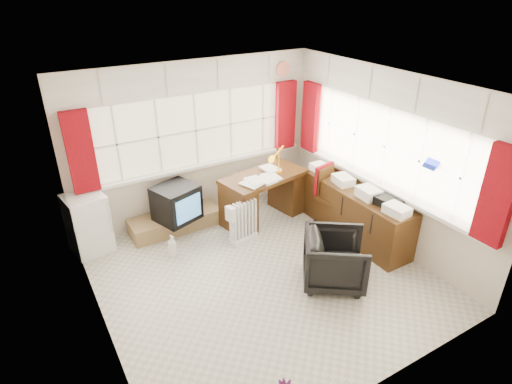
{
  "coord_description": "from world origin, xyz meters",
  "views": [
    {
      "loc": [
        -2.39,
        -3.87,
        3.57
      ],
      "look_at": [
        0.22,
        0.55,
        0.96
      ],
      "focal_mm": 30.0,
      "sensor_mm": 36.0,
      "label": 1
    }
  ],
  "objects_px": {
    "desk": "(264,195)",
    "office_chair": "(335,259)",
    "radiator": "(243,225)",
    "tv_bench": "(175,221)",
    "credenza": "(354,211)",
    "crt_tv": "(177,203)",
    "desk_lamp": "(279,154)",
    "task_chair": "(327,193)",
    "mini_fridge": "(88,223)"
  },
  "relations": [
    {
      "from": "desk",
      "to": "credenza",
      "type": "distance_m",
      "value": 1.43
    },
    {
      "from": "desk_lamp",
      "to": "mini_fridge",
      "type": "relative_size",
      "value": 0.52
    },
    {
      "from": "desk_lamp",
      "to": "tv_bench",
      "type": "height_order",
      "value": "desk_lamp"
    },
    {
      "from": "office_chair",
      "to": "mini_fridge",
      "type": "distance_m",
      "value": 3.46
    },
    {
      "from": "task_chair",
      "to": "radiator",
      "type": "xyz_separation_m",
      "value": [
        -1.42,
        0.18,
        -0.24
      ]
    },
    {
      "from": "tv_bench",
      "to": "task_chair",
      "type": "bearing_deg",
      "value": -25.15
    },
    {
      "from": "office_chair",
      "to": "radiator",
      "type": "xyz_separation_m",
      "value": [
        -0.53,
        1.44,
        -0.09
      ]
    },
    {
      "from": "task_chair",
      "to": "radiator",
      "type": "bearing_deg",
      "value": 172.94
    },
    {
      "from": "desk",
      "to": "crt_tv",
      "type": "distance_m",
      "value": 1.39
    },
    {
      "from": "desk",
      "to": "office_chair",
      "type": "relative_size",
      "value": 1.88
    },
    {
      "from": "desk",
      "to": "desk_lamp",
      "type": "xyz_separation_m",
      "value": [
        0.25,
        -0.04,
        0.66
      ]
    },
    {
      "from": "radiator",
      "to": "tv_bench",
      "type": "height_order",
      "value": "radiator"
    },
    {
      "from": "crt_tv",
      "to": "desk_lamp",
      "type": "bearing_deg",
      "value": -12.04
    },
    {
      "from": "task_chair",
      "to": "mini_fridge",
      "type": "distance_m",
      "value": 3.59
    },
    {
      "from": "credenza",
      "to": "desk",
      "type": "bearing_deg",
      "value": 130.54
    },
    {
      "from": "desk",
      "to": "crt_tv",
      "type": "relative_size",
      "value": 1.99
    },
    {
      "from": "mini_fridge",
      "to": "radiator",
      "type": "bearing_deg",
      "value": -24.77
    },
    {
      "from": "office_chair",
      "to": "mini_fridge",
      "type": "bearing_deg",
      "value": 82.39
    },
    {
      "from": "desk_lamp",
      "to": "credenza",
      "type": "height_order",
      "value": "desk_lamp"
    },
    {
      "from": "task_chair",
      "to": "radiator",
      "type": "height_order",
      "value": "task_chair"
    },
    {
      "from": "task_chair",
      "to": "credenza",
      "type": "height_order",
      "value": "task_chair"
    },
    {
      "from": "desk_lamp",
      "to": "crt_tv",
      "type": "relative_size",
      "value": 0.62
    },
    {
      "from": "credenza",
      "to": "crt_tv",
      "type": "bearing_deg",
      "value": 148.73
    },
    {
      "from": "tv_bench",
      "to": "crt_tv",
      "type": "relative_size",
      "value": 1.91
    },
    {
      "from": "mini_fridge",
      "to": "credenza",
      "type": "bearing_deg",
      "value": -24.39
    },
    {
      "from": "desk_lamp",
      "to": "mini_fridge",
      "type": "distance_m",
      "value": 2.98
    },
    {
      "from": "office_chair",
      "to": "tv_bench",
      "type": "bearing_deg",
      "value": 64.71
    },
    {
      "from": "crt_tv",
      "to": "office_chair",
      "type": "bearing_deg",
      "value": -59.22
    },
    {
      "from": "desk",
      "to": "credenza",
      "type": "height_order",
      "value": "credenza"
    },
    {
      "from": "desk",
      "to": "credenza",
      "type": "relative_size",
      "value": 0.73
    },
    {
      "from": "tv_bench",
      "to": "crt_tv",
      "type": "xyz_separation_m",
      "value": [
        -0.0,
        -0.14,
        0.39
      ]
    },
    {
      "from": "desk_lamp",
      "to": "desk",
      "type": "bearing_deg",
      "value": 170.33
    },
    {
      "from": "radiator",
      "to": "crt_tv",
      "type": "relative_size",
      "value": 0.89
    },
    {
      "from": "task_chair",
      "to": "tv_bench",
      "type": "distance_m",
      "value": 2.43
    },
    {
      "from": "radiator",
      "to": "crt_tv",
      "type": "bearing_deg",
      "value": 136.66
    },
    {
      "from": "office_chair",
      "to": "crt_tv",
      "type": "height_order",
      "value": "crt_tv"
    },
    {
      "from": "desk_lamp",
      "to": "task_chair",
      "type": "bearing_deg",
      "value": -43.55
    },
    {
      "from": "desk",
      "to": "office_chair",
      "type": "xyz_separation_m",
      "value": [
        -0.07,
        -1.85,
        -0.08
      ]
    },
    {
      "from": "credenza",
      "to": "mini_fridge",
      "type": "xyz_separation_m",
      "value": [
        -3.53,
        1.6,
        0.04
      ]
    },
    {
      "from": "desk",
      "to": "mini_fridge",
      "type": "relative_size",
      "value": 1.68
    },
    {
      "from": "credenza",
      "to": "desk_lamp",
      "type": "bearing_deg",
      "value": 123.05
    },
    {
      "from": "crt_tv",
      "to": "mini_fridge",
      "type": "relative_size",
      "value": 0.84
    },
    {
      "from": "desk",
      "to": "desk_lamp",
      "type": "distance_m",
      "value": 0.71
    },
    {
      "from": "office_chair",
      "to": "tv_bench",
      "type": "xyz_separation_m",
      "value": [
        -1.28,
        2.28,
        -0.23
      ]
    },
    {
      "from": "mini_fridge",
      "to": "tv_bench",
      "type": "bearing_deg",
      "value": -3.65
    },
    {
      "from": "office_chair",
      "to": "radiator",
      "type": "height_order",
      "value": "office_chair"
    },
    {
      "from": "credenza",
      "to": "radiator",
      "type": "bearing_deg",
      "value": 156.12
    },
    {
      "from": "tv_bench",
      "to": "desk_lamp",
      "type": "bearing_deg",
      "value": -16.6
    },
    {
      "from": "task_chair",
      "to": "office_chair",
      "type": "relative_size",
      "value": 1.24
    },
    {
      "from": "desk",
      "to": "mini_fridge",
      "type": "xyz_separation_m",
      "value": [
        -2.6,
        0.51,
        0.0
      ]
    }
  ]
}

